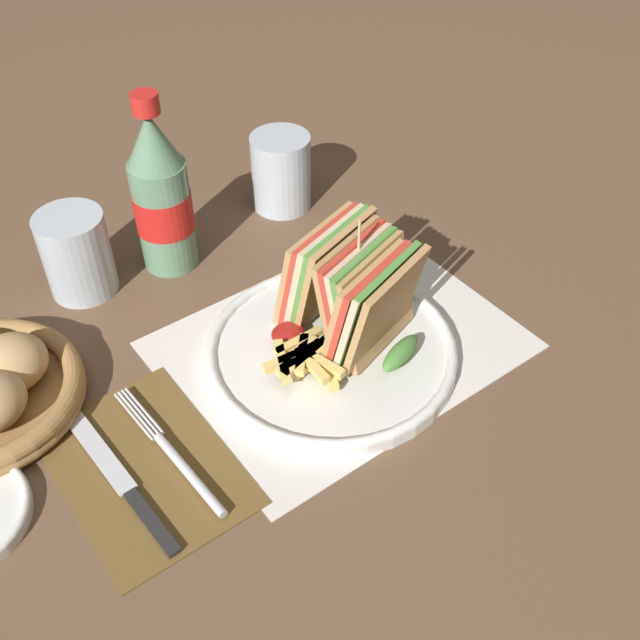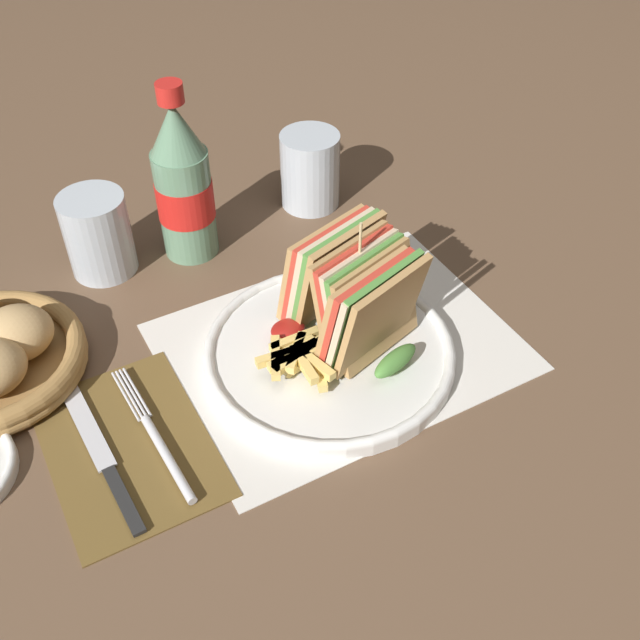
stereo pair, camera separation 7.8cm
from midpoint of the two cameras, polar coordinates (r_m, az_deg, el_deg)
name	(u,v)px [view 2 (the right image)]	position (r m, az deg, el deg)	size (l,w,h in m)	color
ground_plane	(327,382)	(0.77, 3.46, -4.88)	(4.00, 4.00, 0.00)	brown
placemat	(340,346)	(0.81, 4.26, -2.15)	(0.36, 0.28, 0.00)	silver
plate_main	(329,352)	(0.79, 3.53, -2.58)	(0.27, 0.27, 0.02)	white
club_sandwich	(356,294)	(0.77, 5.68, 1.82)	(0.13, 0.18, 0.14)	tan
fries_pile	(299,356)	(0.75, 1.37, -2.90)	(0.08, 0.09, 0.02)	#E5C166
ketchup_blob	(288,330)	(0.79, 0.37, -0.88)	(0.04, 0.03, 0.01)	maroon
napkin	(128,446)	(0.73, -11.48, -9.53)	(0.15, 0.21, 0.00)	brown
fork	(160,444)	(0.72, -9.07, -9.48)	(0.02, 0.18, 0.01)	silver
knife	(102,456)	(0.72, -13.34, -10.18)	(0.02, 0.20, 0.00)	black
coke_bottle_near	(183,185)	(0.89, -7.90, 10.07)	(0.07, 0.07, 0.22)	slate
glass_near	(310,174)	(1.00, 1.52, 10.96)	(0.08, 0.08, 0.10)	silver
glass_far	(99,239)	(0.91, -14.15, 5.92)	(0.08, 0.08, 0.10)	silver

